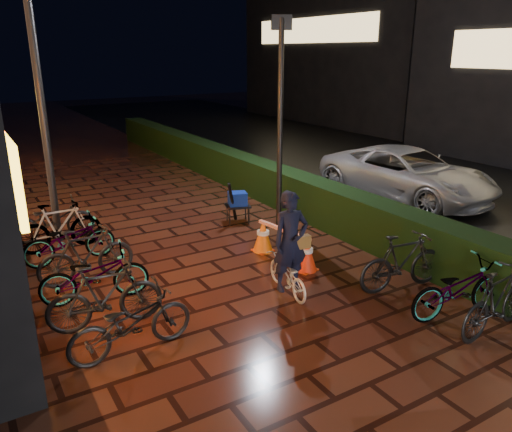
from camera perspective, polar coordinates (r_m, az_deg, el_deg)
ground at (r=7.37m, az=6.75°, el=-14.06°), size 80.00×80.00×0.00m
asphalt_road at (r=16.71m, az=20.83°, el=3.53°), size 11.00×60.00×0.01m
hedge at (r=15.13m, az=-1.89°, el=5.21°), size 0.70×20.00×1.00m
van at (r=14.53m, az=16.86°, el=4.68°), size 2.90×5.23×1.38m
lamp_post_hedge at (r=11.33m, az=2.78°, el=11.38°), size 0.43×0.24×4.66m
lamp_post_sf at (r=11.05m, az=-23.52°, el=13.07°), size 0.55×0.26×5.82m
cyclist at (r=8.34m, az=3.79°, el=-4.70°), size 0.68×1.31×1.82m
traffic_barrier at (r=9.80m, az=3.17°, el=-3.25°), size 0.61×1.64×0.67m
cart_assembly at (r=11.87m, az=-2.17°, el=1.78°), size 0.74×0.63×1.08m
parked_bikes_storefront at (r=9.36m, az=-19.35°, el=-4.42°), size 1.88×5.85×1.02m
parked_bikes_hedge at (r=8.43m, az=21.33°, el=-7.13°), size 1.84×2.39×1.02m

